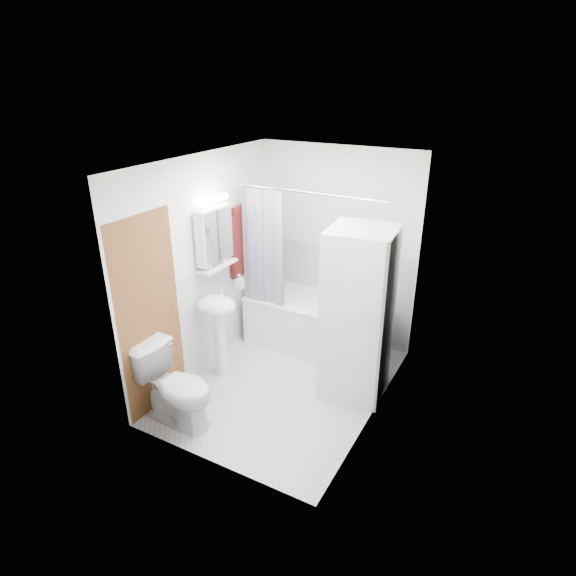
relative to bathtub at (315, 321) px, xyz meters
The scene contains 20 objects.
floor 0.99m from the bathtub, 85.01° to the right, with size 2.60×2.60×0.00m, color silver.
room_walls 1.47m from the bathtub, 85.01° to the right, with size 2.60×2.60×2.60m.
wainscot 0.68m from the bathtub, 82.70° to the right, with size 1.98×2.58×2.58m.
door 1.83m from the bathtub, 120.61° to the right, with size 0.05×2.00×2.00m.
bathtub is the anchor object (origin of this frame).
tub_spout 0.71m from the bathtub, 58.78° to the left, with size 0.04×0.04×0.12m, color silver.
curtain_rod 1.69m from the bathtub, 90.00° to the right, with size 0.02×0.02×1.81m, color silver.
shower_curtain 1.10m from the bathtub, 148.45° to the right, with size 0.55×0.02×1.45m.
sink 1.30m from the bathtub, 122.59° to the right, with size 0.44×0.37×1.04m.
medicine_cabinet 1.69m from the bathtub, 135.16° to the right, with size 0.13×0.50×0.71m.
shelf 1.44m from the bathtub, 134.64° to the right, with size 0.18×0.54×0.03m, color silver.
shower_caddy 0.90m from the bathtub, 52.00° to the left, with size 0.22×0.06×0.02m, color silver.
towel 1.35m from the bathtub, 160.74° to the right, with size 0.07×0.36×0.86m.
washer_dryer 1.13m from the bathtub, 39.29° to the right, with size 0.71×0.70×1.80m.
toilet 2.00m from the bathtub, 105.82° to the right, with size 0.44×0.79×0.78m, color white.
soap_pump 1.10m from the bathtub, 133.22° to the right, with size 0.08×0.17×0.08m, color gray.
shelf_bottle 1.55m from the bathtub, 129.85° to the right, with size 0.07×0.18×0.07m, color gray.
shelf_cup 1.41m from the bathtub, 139.16° to the right, with size 0.10×0.09×0.10m, color gray.
shampoo_a 1.03m from the bathtub, 36.64° to the left, with size 0.13×0.17×0.13m, color gray.
shampoo_b 1.07m from the bathtub, 30.18° to the left, with size 0.08×0.21×0.08m, color navy.
Camera 1 is at (2.12, -3.82, 3.11)m, focal length 30.00 mm.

